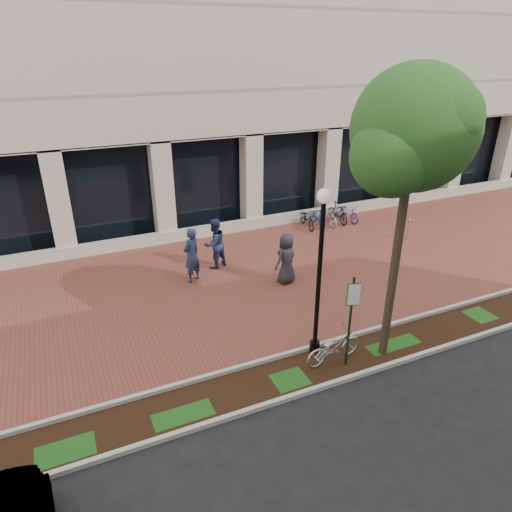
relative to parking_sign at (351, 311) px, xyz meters
name	(u,v)px	position (x,y,z in m)	size (l,w,h in m)	color
ground	(255,278)	(-0.17, 5.46, -1.63)	(120.00, 120.00, 0.00)	black
brick_plaza	(255,278)	(-0.17, 5.46, -1.63)	(40.00, 9.00, 0.01)	brown
planting_strip	(336,362)	(-0.17, 0.21, -1.63)	(40.00, 1.50, 0.01)	black
curb_plaza_side	(321,345)	(-0.17, 0.96, -1.57)	(40.00, 0.12, 0.12)	#B3B2A9
curb_street_side	(352,377)	(-0.17, -0.54, -1.57)	(40.00, 0.12, 0.12)	#B3B2A9
parking_sign	(351,311)	(0.00, 0.00, 0.00)	(0.34, 0.07, 2.59)	#123216
lamppost	(320,266)	(-0.45, 0.86, 0.96)	(0.36, 0.36, 4.60)	black
street_tree	(414,137)	(1.25, 0.05, 4.14)	(3.35, 2.80, 7.37)	#473728
locked_bicycle	(334,347)	(-0.22, 0.29, -1.19)	(0.59, 1.69, 0.89)	silver
pedestrian_left	(192,255)	(-2.27, 6.16, -0.63)	(0.73, 0.48, 2.00)	navy
pedestrian_mid	(215,244)	(-1.17, 6.91, -0.67)	(0.93, 0.73, 1.92)	navy
pedestrian_right	(286,259)	(0.69, 4.75, -0.72)	(0.89, 0.58, 1.83)	#242428
bollard	(408,229)	(7.28, 6.07, -1.15)	(0.12, 0.12, 0.94)	silver
bike_rack_cluster	(328,215)	(5.16, 9.08, -1.19)	(2.93, 1.69, 0.95)	black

